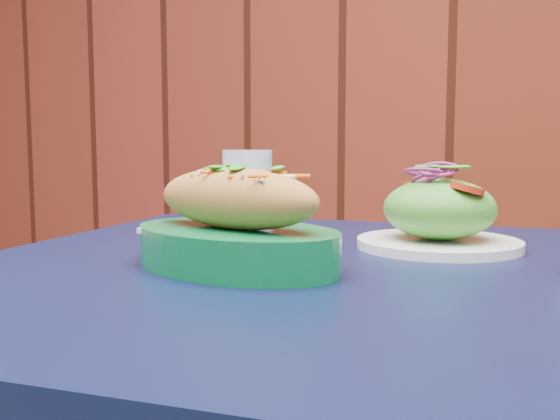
% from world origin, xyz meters
% --- Properties ---
extents(cafe_table, '(0.89, 0.89, 0.75)m').
position_xyz_m(cafe_table, '(0.12, 1.41, 0.66)').
color(cafe_table, black).
rests_on(cafe_table, ground).
extents(banh_mi_basket, '(0.29, 0.22, 0.12)m').
position_xyz_m(banh_mi_basket, '(0.06, 1.35, 0.80)').
color(banh_mi_basket, '#086431').
rests_on(banh_mi_basket, cafe_table).
extents(salad_plate, '(0.21, 0.21, 0.11)m').
position_xyz_m(salad_plate, '(0.23, 1.57, 0.79)').
color(salad_plate, white).
rests_on(salad_plate, cafe_table).
extents(water_glass, '(0.08, 0.08, 0.13)m').
position_xyz_m(water_glass, '(-0.07, 1.62, 0.81)').
color(water_glass, silver).
rests_on(water_glass, cafe_table).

